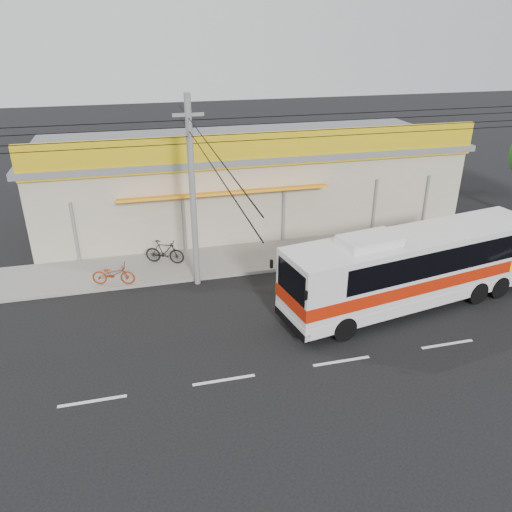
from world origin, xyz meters
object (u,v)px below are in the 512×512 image
at_px(coach_bus, 418,263).
at_px(motorbike_red, 113,274).
at_px(utility_pole, 189,131).
at_px(motorbike_dark, 165,252).

xyz_separation_m(coach_bus, motorbike_red, (-11.65, 4.32, -1.17)).
distance_m(coach_bus, utility_pole, 10.19).
relative_size(coach_bus, utility_pole, 0.33).
bearing_deg(utility_pole, motorbike_dark, 119.83).
xyz_separation_m(motorbike_red, motorbike_dark, (2.29, 1.59, 0.08)).
relative_size(coach_bus, motorbike_red, 6.12).
bearing_deg(coach_bus, motorbike_dark, 137.54).
height_order(motorbike_red, motorbike_dark, motorbike_dark).
bearing_deg(coach_bus, utility_pole, 144.71).
xyz_separation_m(motorbike_dark, utility_pole, (1.20, -2.09, 5.85)).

